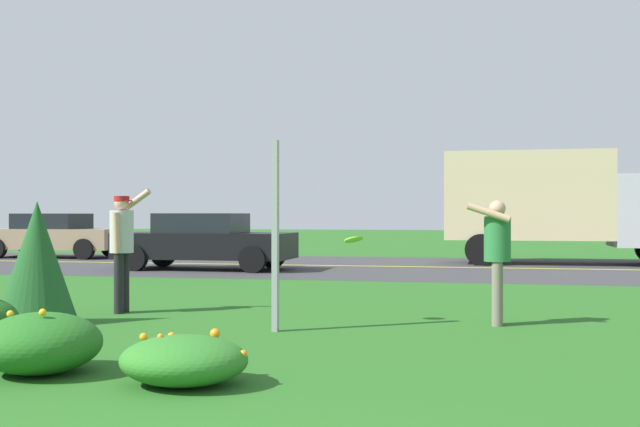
# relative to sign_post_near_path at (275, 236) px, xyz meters

# --- Properties ---
(ground_plane) EXTENTS (120.00, 120.00, 0.00)m
(ground_plane) POSITION_rel_sign_post_near_path_xyz_m (1.17, 2.70, -1.17)
(ground_plane) COLOR #26601E
(highway_strip) EXTENTS (120.00, 9.51, 0.01)m
(highway_strip) POSITION_rel_sign_post_near_path_xyz_m (1.17, 12.12, -1.16)
(highway_strip) COLOR #38383A
(highway_strip) RESTS_ON ground
(highway_center_stripe) EXTENTS (120.00, 0.16, 0.00)m
(highway_center_stripe) POSITION_rel_sign_post_near_path_xyz_m (1.17, 12.12, -1.16)
(highway_center_stripe) COLOR yellow
(highway_center_stripe) RESTS_ON ground
(daylily_clump_front_center) EXTENTS (1.09, 0.95, 0.44)m
(daylily_clump_front_center) POSITION_rel_sign_post_near_path_xyz_m (0.08, -3.10, -0.96)
(daylily_clump_front_center) COLOR #2D7526
(daylily_clump_front_center) RESTS_ON ground
(daylily_clump_front_left) EXTENTS (1.09, 1.09, 0.60)m
(daylily_clump_front_left) POSITION_rel_sign_post_near_path_xyz_m (-1.36, -2.93, -0.89)
(daylily_clump_front_left) COLOR #23661E
(daylily_clump_front_left) RESTS_ON ground
(sign_post_near_path) EXTENTS (0.07, 0.10, 2.33)m
(sign_post_near_path) POSITION_rel_sign_post_near_path_xyz_m (0.00, 0.00, 0.00)
(sign_post_near_path) COLOR #93969B
(sign_post_near_path) RESTS_ON ground
(evergreen_shrub_side) EXTENTS (1.05, 1.05, 1.60)m
(evergreen_shrub_side) POSITION_rel_sign_post_near_path_xyz_m (-3.18, -0.08, -0.37)
(evergreen_shrub_side) COLOR #1E5123
(evergreen_shrub_side) RESTS_ON ground
(person_thrower_red_cap_gray_shirt) EXTENTS (0.54, 0.49, 1.80)m
(person_thrower_red_cap_gray_shirt) POSITION_rel_sign_post_near_path_xyz_m (-2.65, 1.26, -0.13)
(person_thrower_red_cap_gray_shirt) COLOR #B2B2B7
(person_thrower_red_cap_gray_shirt) RESTS_ON ground
(person_catcher_green_shirt) EXTENTS (0.55, 0.49, 1.60)m
(person_catcher_green_shirt) POSITION_rel_sign_post_near_path_xyz_m (2.64, 1.12, -0.20)
(person_catcher_green_shirt) COLOR #287038
(person_catcher_green_shirt) RESTS_ON ground
(frisbee_lime) EXTENTS (0.26, 0.25, 0.13)m
(frisbee_lime) POSITION_rel_sign_post_near_path_xyz_m (0.80, 0.93, -0.07)
(frisbee_lime) COLOR #8CD133
(car_tan_leftmost) EXTENTS (4.50, 2.00, 1.45)m
(car_tan_leftmost) POSITION_rel_sign_post_near_path_xyz_m (-11.54, 14.26, -0.43)
(car_tan_leftmost) COLOR #937F60
(car_tan_leftmost) RESTS_ON ground
(car_black_center_left) EXTENTS (4.50, 2.00, 1.45)m
(car_black_center_left) POSITION_rel_sign_post_near_path_xyz_m (-4.69, 9.98, -0.43)
(car_black_center_left) COLOR black
(car_black_center_left) RESTS_ON ground
(box_truck_silver) EXTENTS (6.70, 2.46, 3.20)m
(box_truck_silver) POSITION_rel_sign_post_near_path_xyz_m (4.43, 14.26, 0.64)
(box_truck_silver) COLOR #B7BABF
(box_truck_silver) RESTS_ON ground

